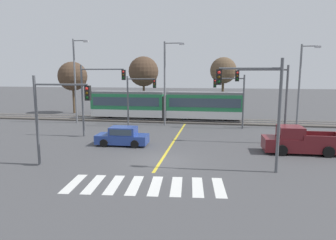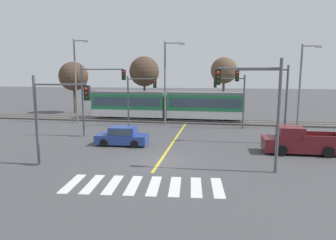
{
  "view_description": "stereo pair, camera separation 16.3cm",
  "coord_description": "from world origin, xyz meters",
  "px_view_note": "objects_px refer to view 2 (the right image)",
  "views": [
    {
      "loc": [
        3.63,
        -18.97,
        5.83
      ],
      "look_at": [
        -0.77,
        7.68,
        1.6
      ],
      "focal_mm": 32.0,
      "sensor_mm": 36.0,
      "label": 1
    },
    {
      "loc": [
        3.79,
        -18.95,
        5.83
      ],
      "look_at": [
        -0.77,
        7.68,
        1.6
      ],
      "focal_mm": 32.0,
      "sensor_mm": 36.0,
      "label": 2
    }
  ],
  "objects_px": {
    "traffic_light_mid_left": "(96,89)",
    "bare_tree_west": "(144,72)",
    "pickup_truck": "(299,142)",
    "traffic_light_near_right": "(258,99)",
    "light_rail_tram": "(166,104)",
    "sedan_crossing": "(122,137)",
    "traffic_light_near_left": "(54,107)",
    "street_lamp_west": "(77,77)",
    "traffic_light_far_right": "(233,93)",
    "traffic_light_mid_right": "(269,92)",
    "street_lamp_centre": "(167,79)",
    "bare_tree_east": "(224,71)",
    "traffic_light_far_left": "(138,93)",
    "street_lamp_east": "(302,82)",
    "bare_tree_far_west": "(74,76)"
  },
  "relations": [
    {
      "from": "traffic_light_mid_left",
      "to": "bare_tree_west",
      "type": "height_order",
      "value": "bare_tree_west"
    },
    {
      "from": "pickup_truck",
      "to": "traffic_light_mid_left",
      "type": "distance_m",
      "value": 17.53
    },
    {
      "from": "pickup_truck",
      "to": "traffic_light_near_right",
      "type": "height_order",
      "value": "traffic_light_near_right"
    },
    {
      "from": "light_rail_tram",
      "to": "sedan_crossing",
      "type": "relative_size",
      "value": 4.36
    },
    {
      "from": "traffic_light_near_left",
      "to": "street_lamp_west",
      "type": "height_order",
      "value": "street_lamp_west"
    },
    {
      "from": "traffic_light_far_right",
      "to": "bare_tree_west",
      "type": "distance_m",
      "value": 15.8
    },
    {
      "from": "traffic_light_mid_left",
      "to": "traffic_light_mid_right",
      "type": "xyz_separation_m",
      "value": [
        15.06,
        -0.11,
        -0.05
      ]
    },
    {
      "from": "traffic_light_near_left",
      "to": "street_lamp_west",
      "type": "relative_size",
      "value": 0.59
    },
    {
      "from": "traffic_light_mid_left",
      "to": "street_lamp_centre",
      "type": "distance_m",
      "value": 8.87
    },
    {
      "from": "pickup_truck",
      "to": "street_lamp_centre",
      "type": "bearing_deg",
      "value": 138.96
    },
    {
      "from": "sedan_crossing",
      "to": "bare_tree_east",
      "type": "height_order",
      "value": "bare_tree_east"
    },
    {
      "from": "traffic_light_far_right",
      "to": "street_lamp_west",
      "type": "distance_m",
      "value": 17.95
    },
    {
      "from": "traffic_light_far_right",
      "to": "street_lamp_west",
      "type": "bearing_deg",
      "value": 177.51
    },
    {
      "from": "traffic_light_near_left",
      "to": "bare_tree_east",
      "type": "distance_m",
      "value": 26.0
    },
    {
      "from": "pickup_truck",
      "to": "traffic_light_far_right",
      "type": "distance_m",
      "value": 10.71
    },
    {
      "from": "street_lamp_west",
      "to": "street_lamp_centre",
      "type": "xyz_separation_m",
      "value": [
        10.64,
        0.05,
        -0.18
      ]
    },
    {
      "from": "pickup_truck",
      "to": "traffic_light_far_right",
      "type": "bearing_deg",
      "value": 115.46
    },
    {
      "from": "traffic_light_mid_right",
      "to": "light_rail_tram",
      "type": "bearing_deg",
      "value": 135.19
    },
    {
      "from": "sedan_crossing",
      "to": "bare_tree_east",
      "type": "bearing_deg",
      "value": 64.9
    },
    {
      "from": "traffic_light_far_left",
      "to": "traffic_light_mid_right",
      "type": "bearing_deg",
      "value": -24.34
    },
    {
      "from": "traffic_light_far_left",
      "to": "street_lamp_east",
      "type": "bearing_deg",
      "value": 5.43
    },
    {
      "from": "traffic_light_far_left",
      "to": "traffic_light_mid_right",
      "type": "distance_m",
      "value": 13.98
    },
    {
      "from": "bare_tree_west",
      "to": "street_lamp_west",
      "type": "bearing_deg",
      "value": -122.32
    },
    {
      "from": "street_lamp_east",
      "to": "street_lamp_west",
      "type": "bearing_deg",
      "value": -179.49
    },
    {
      "from": "traffic_light_far_right",
      "to": "traffic_light_near_right",
      "type": "height_order",
      "value": "traffic_light_near_right"
    },
    {
      "from": "traffic_light_far_right",
      "to": "street_lamp_east",
      "type": "relative_size",
      "value": 0.65
    },
    {
      "from": "bare_tree_east",
      "to": "traffic_light_near_left",
      "type": "bearing_deg",
      "value": -114.21
    },
    {
      "from": "traffic_light_near_left",
      "to": "bare_tree_far_west",
      "type": "distance_m",
      "value": 26.31
    },
    {
      "from": "traffic_light_near_right",
      "to": "street_lamp_east",
      "type": "distance_m",
      "value": 16.36
    },
    {
      "from": "traffic_light_far_left",
      "to": "traffic_light_mid_left",
      "type": "height_order",
      "value": "traffic_light_mid_left"
    },
    {
      "from": "traffic_light_near_right",
      "to": "light_rail_tram",
      "type": "bearing_deg",
      "value": 115.37
    },
    {
      "from": "traffic_light_near_left",
      "to": "traffic_light_mid_right",
      "type": "xyz_separation_m",
      "value": [
        14.12,
        8.65,
        0.6
      ]
    },
    {
      "from": "street_lamp_centre",
      "to": "bare_tree_east",
      "type": "xyz_separation_m",
      "value": [
        6.3,
        7.75,
        0.93
      ]
    },
    {
      "from": "traffic_light_near_left",
      "to": "bare_tree_west",
      "type": "xyz_separation_m",
      "value": [
        -0.54,
        24.95,
        2.33
      ]
    },
    {
      "from": "traffic_light_near_right",
      "to": "bare_tree_east",
      "type": "height_order",
      "value": "bare_tree_east"
    },
    {
      "from": "pickup_truck",
      "to": "traffic_light_far_left",
      "type": "bearing_deg",
      "value": 149.2
    },
    {
      "from": "pickup_truck",
      "to": "traffic_light_near_right",
      "type": "xyz_separation_m",
      "value": [
        -3.66,
        -4.85,
        3.49
      ]
    },
    {
      "from": "sedan_crossing",
      "to": "bare_tree_far_west",
      "type": "distance_m",
      "value": 22.77
    },
    {
      "from": "traffic_light_mid_right",
      "to": "street_lamp_east",
      "type": "bearing_deg",
      "value": 59.51
    },
    {
      "from": "light_rail_tram",
      "to": "pickup_truck",
      "type": "relative_size",
      "value": 3.4
    },
    {
      "from": "traffic_light_far_left",
      "to": "bare_tree_west",
      "type": "distance_m",
      "value": 10.98
    },
    {
      "from": "traffic_light_mid_left",
      "to": "light_rail_tram",
      "type": "bearing_deg",
      "value": 65.54
    },
    {
      "from": "traffic_light_mid_right",
      "to": "bare_tree_east",
      "type": "height_order",
      "value": "bare_tree_east"
    },
    {
      "from": "traffic_light_mid_right",
      "to": "traffic_light_far_right",
      "type": "bearing_deg",
      "value": 112.08
    },
    {
      "from": "pickup_truck",
      "to": "street_lamp_centre",
      "type": "distance_m",
      "value": 16.05
    },
    {
      "from": "traffic_light_mid_right",
      "to": "bare_tree_far_west",
      "type": "xyz_separation_m",
      "value": [
        -24.98,
        15.26,
        1.05
      ]
    },
    {
      "from": "traffic_light_near_left",
      "to": "street_lamp_centre",
      "type": "height_order",
      "value": "street_lamp_centre"
    },
    {
      "from": "bare_tree_west",
      "to": "traffic_light_far_right",
      "type": "bearing_deg",
      "value": -39.41
    },
    {
      "from": "sedan_crossing",
      "to": "traffic_light_far_left",
      "type": "relative_size",
      "value": 0.77
    },
    {
      "from": "traffic_light_far_left",
      "to": "traffic_light_near_left",
      "type": "relative_size",
      "value": 0.97
    }
  ]
}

